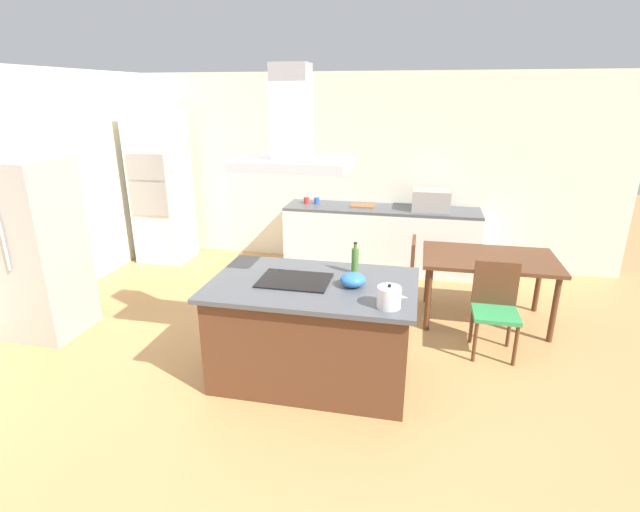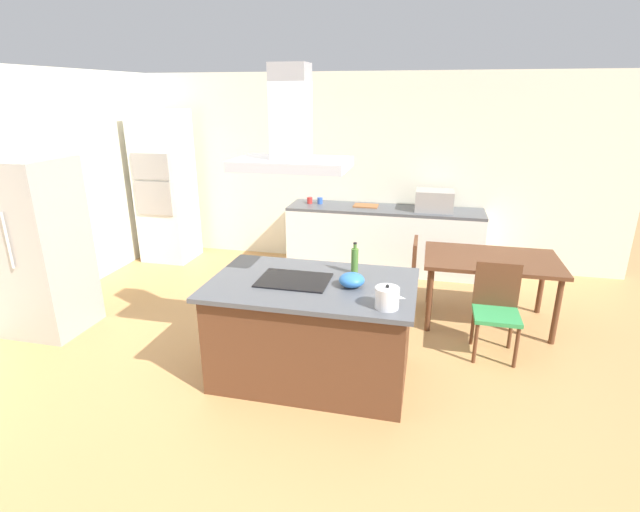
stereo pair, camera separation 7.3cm
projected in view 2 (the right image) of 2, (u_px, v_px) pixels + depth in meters
ground at (343, 306)px, 5.68m from camera, size 16.00×16.00×0.00m
wall_back at (366, 171)px, 6.85m from camera, size 7.20×0.10×2.70m
wall_left at (46, 190)px, 5.52m from camera, size 0.10×8.80×2.70m
kitchen_island at (312, 330)px, 4.15m from camera, size 1.75×1.10×0.90m
cooktop at (294, 280)px, 4.04m from camera, size 0.60×0.44×0.01m
tea_kettle at (387, 298)px, 3.51m from camera, size 0.23×0.18×0.19m
olive_oil_bottle at (355, 260)px, 4.17m from camera, size 0.06×0.06×0.29m
mixing_bowl at (352, 280)px, 3.90m from camera, size 0.21×0.21×0.12m
back_counter at (383, 239)px, 6.74m from camera, size 2.70×0.62×0.90m
countertop_microwave at (434, 201)px, 6.40m from camera, size 0.50×0.38×0.28m
coffee_mug_red at (310, 200)px, 6.86m from camera, size 0.08×0.08×0.09m
coffee_mug_blue at (320, 201)px, 6.84m from camera, size 0.08×0.08×0.09m
cutting_board at (366, 206)px, 6.69m from camera, size 0.34×0.24×0.02m
wall_oven_stack at (165, 187)px, 7.00m from camera, size 0.70×0.66×2.20m
refrigerator at (37, 248)px, 4.87m from camera, size 0.80×0.73×1.82m
dining_table at (491, 265)px, 5.09m from camera, size 1.40×0.90×0.75m
chair_at_left_end at (404, 272)px, 5.34m from camera, size 0.42×0.42×0.89m
chair_facing_island at (496, 304)px, 4.53m from camera, size 0.42×0.42×0.89m
range_hood at (291, 136)px, 3.65m from camera, size 0.90×0.55×0.78m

